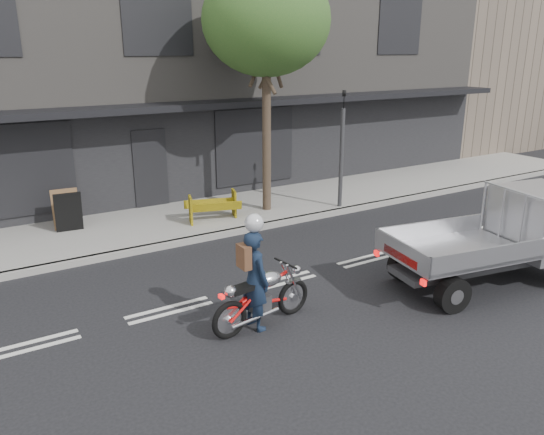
{
  "coord_description": "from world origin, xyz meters",
  "views": [
    {
      "loc": [
        -5.35,
        -8.45,
        4.57
      ],
      "look_at": [
        0.12,
        0.5,
        1.24
      ],
      "focal_mm": 35.0,
      "sensor_mm": 36.0,
      "label": 1
    }
  ],
  "objects_px": {
    "traffic_light_pole": "(341,156)",
    "sandwich_board": "(68,212)",
    "street_tree": "(266,21)",
    "flatbed_ute": "(526,227)",
    "rider": "(255,280)",
    "motorcycle": "(263,296)",
    "construction_barrier": "(216,208)"
  },
  "relations": [
    {
      "from": "traffic_light_pole",
      "to": "construction_barrier",
      "type": "height_order",
      "value": "traffic_light_pole"
    },
    {
      "from": "motorcycle",
      "to": "construction_barrier",
      "type": "xyz_separation_m",
      "value": [
        1.64,
        5.24,
        -0.0
      ]
    },
    {
      "from": "street_tree",
      "to": "flatbed_ute",
      "type": "distance_m",
      "value": 8.12
    },
    {
      "from": "construction_barrier",
      "to": "flatbed_ute",
      "type": "bearing_deg",
      "value": -57.42
    },
    {
      "from": "traffic_light_pole",
      "to": "rider",
      "type": "relative_size",
      "value": 2.0
    },
    {
      "from": "street_tree",
      "to": "construction_barrier",
      "type": "xyz_separation_m",
      "value": [
        -1.76,
        -0.3,
        -4.74
      ]
    },
    {
      "from": "rider",
      "to": "street_tree",
      "type": "bearing_deg",
      "value": -39.62
    },
    {
      "from": "motorcycle",
      "to": "rider",
      "type": "relative_size",
      "value": 1.17
    },
    {
      "from": "motorcycle",
      "to": "rider",
      "type": "height_order",
      "value": "rider"
    },
    {
      "from": "motorcycle",
      "to": "street_tree",
      "type": "bearing_deg",
      "value": 51.5
    },
    {
      "from": "street_tree",
      "to": "traffic_light_pole",
      "type": "distance_m",
      "value": 4.23
    },
    {
      "from": "traffic_light_pole",
      "to": "sandwich_board",
      "type": "xyz_separation_m",
      "value": [
        -7.29,
        1.73,
        -0.98
      ]
    },
    {
      "from": "street_tree",
      "to": "traffic_light_pole",
      "type": "xyz_separation_m",
      "value": [
        2.0,
        -0.85,
        -3.63
      ]
    },
    {
      "from": "rider",
      "to": "flatbed_ute",
      "type": "xyz_separation_m",
      "value": [
        5.81,
        -1.04,
        0.23
      ]
    },
    {
      "from": "street_tree",
      "to": "traffic_light_pole",
      "type": "height_order",
      "value": "street_tree"
    },
    {
      "from": "flatbed_ute",
      "to": "motorcycle",
      "type": "bearing_deg",
      "value": 179.3
    },
    {
      "from": "flatbed_ute",
      "to": "construction_barrier",
      "type": "bearing_deg",
      "value": 132.33
    },
    {
      "from": "traffic_light_pole",
      "to": "motorcycle",
      "type": "relative_size",
      "value": 1.71
    },
    {
      "from": "street_tree",
      "to": "flatbed_ute",
      "type": "height_order",
      "value": "street_tree"
    },
    {
      "from": "rider",
      "to": "construction_barrier",
      "type": "distance_m",
      "value": 5.55
    },
    {
      "from": "sandwich_board",
      "to": "construction_barrier",
      "type": "bearing_deg",
      "value": -13.6
    },
    {
      "from": "street_tree",
      "to": "construction_barrier",
      "type": "distance_m",
      "value": 5.06
    },
    {
      "from": "motorcycle",
      "to": "rider",
      "type": "xyz_separation_m",
      "value": [
        -0.15,
        -0.0,
        0.33
      ]
    },
    {
      "from": "traffic_light_pole",
      "to": "motorcycle",
      "type": "distance_m",
      "value": 7.24
    },
    {
      "from": "street_tree",
      "to": "sandwich_board",
      "type": "xyz_separation_m",
      "value": [
        -5.29,
        0.88,
        -4.61
      ]
    },
    {
      "from": "rider",
      "to": "construction_barrier",
      "type": "bearing_deg",
      "value": -25.85
    },
    {
      "from": "traffic_light_pole",
      "to": "rider",
      "type": "height_order",
      "value": "traffic_light_pole"
    },
    {
      "from": "street_tree",
      "to": "traffic_light_pole",
      "type": "relative_size",
      "value": 1.93
    },
    {
      "from": "street_tree",
      "to": "motorcycle",
      "type": "relative_size",
      "value": 3.3
    },
    {
      "from": "traffic_light_pole",
      "to": "motorcycle",
      "type": "bearing_deg",
      "value": -139.02
    },
    {
      "from": "motorcycle",
      "to": "sandwich_board",
      "type": "bearing_deg",
      "value": 99.42
    },
    {
      "from": "street_tree",
      "to": "rider",
      "type": "distance_m",
      "value": 7.92
    }
  ]
}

